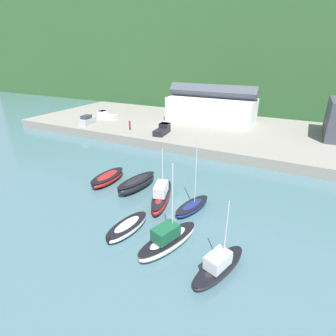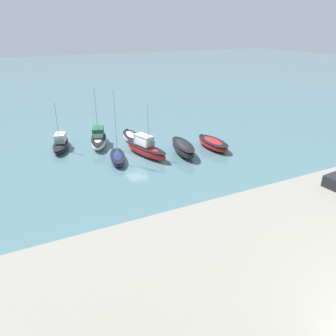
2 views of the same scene
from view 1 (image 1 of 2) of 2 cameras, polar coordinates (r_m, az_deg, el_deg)
ground_plane at (r=31.83m, az=1.29°, el=-7.97°), size 320.00×320.00×0.00m
hillside_backdrop at (r=113.36m, az=23.01°, el=23.10°), size 240.00×67.67×37.89m
quay_promenade at (r=58.91m, az=14.68°, el=7.31°), size 99.03×30.35×1.78m
harbor_clubhouse at (r=63.74m, az=9.35°, el=12.72°), size 20.34×8.45×8.60m
moored_boat_0 at (r=37.70m, az=-13.01°, el=-2.13°), size 2.47×6.33×1.27m
moored_boat_1 at (r=35.04m, az=-6.80°, el=-3.36°), size 3.29×6.95×1.66m
moored_boat_2 at (r=31.58m, az=-1.38°, el=-6.09°), size 3.88×7.79×6.76m
moored_boat_3 at (r=30.57m, az=5.28°, el=-8.33°), size 3.16×5.86×8.94m
moored_boat_4 at (r=27.38m, az=-8.87°, el=-12.65°), size 2.65×5.77×1.12m
moored_boat_5 at (r=24.99m, az=-0.04°, el=-15.42°), size 4.16×7.32×8.41m
moored_boat_6 at (r=23.20m, az=11.02°, el=-20.22°), size 3.73×6.59×6.67m
parked_car_1 at (r=63.41m, az=-17.14°, el=9.86°), size 2.32×4.40×2.16m
pickup_truck_0 at (r=53.51m, az=-1.14°, el=8.37°), size 2.33×4.87×1.90m
pickup_truck_1 at (r=68.13m, az=-13.37°, el=11.08°), size 4.78×2.11×1.90m
person_on_quay at (r=56.75m, az=-8.32°, el=9.31°), size 0.40×0.40×2.14m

